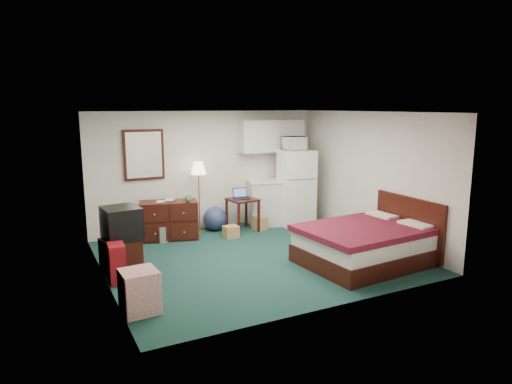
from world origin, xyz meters
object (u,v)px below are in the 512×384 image
fridge (296,188)px  tv_stand (121,255)px  desk (243,215)px  bed (364,245)px  dresser (169,220)px  suitcase (117,263)px  kitchen_counter (269,203)px  floor_lamp (199,197)px

fridge → tv_stand: fridge is taller
desk → bed: size_ratio=0.35×
dresser → desk: (1.55, -0.12, -0.03)m
fridge → suitcase: size_ratio=2.80×
kitchen_counter → suitcase: 4.17m
kitchen_counter → fridge: fridge is taller
bed → tv_stand: size_ratio=3.50×
dresser → kitchen_counter: bearing=17.5°
suitcase → tv_stand: bearing=76.9°
desk → dresser: bearing=168.3°
tv_stand → kitchen_counter: bearing=11.4°
kitchen_counter → bed: 3.03m
floor_lamp → suitcase: floor_lamp is taller
desk → bed: (0.94, -2.75, -0.03)m
floor_lamp → kitchen_counter: bearing=-2.2°
desk → fridge: fridge is taller
bed → tv_stand: bearing=153.5°
suitcase → desk: bearing=34.5°
bed → dresser: bearing=126.7°
desk → tv_stand: size_ratio=1.23×
floor_lamp → desk: floor_lamp is taller
bed → floor_lamp: bearing=115.8°
kitchen_counter → tv_stand: (-3.50, -1.51, -0.22)m
floor_lamp → kitchen_counter: 1.63m
desk → kitchen_counter: 0.82m
bed → desk: bearing=104.7°
dresser → bed: size_ratio=0.57×
dresser → fridge: 2.87m
fridge → suitcase: 4.52m
floor_lamp → desk: size_ratio=2.13×
floor_lamp → kitchen_counter: floor_lamp is taller
floor_lamp → tv_stand: size_ratio=2.62×
desk → fridge: 1.36m
dresser → desk: size_ratio=1.61×
dresser → bed: bearing=-35.0°
kitchen_counter → fridge: size_ratio=0.58×
bed → suitcase: 3.96m
floor_lamp → desk: bearing=-21.2°
dresser → kitchen_counter: 2.32m
desk → kitchen_counter: (0.77, 0.26, 0.13)m
kitchen_counter → tv_stand: size_ratio=1.70×
fridge → floor_lamp: bearing=177.6°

